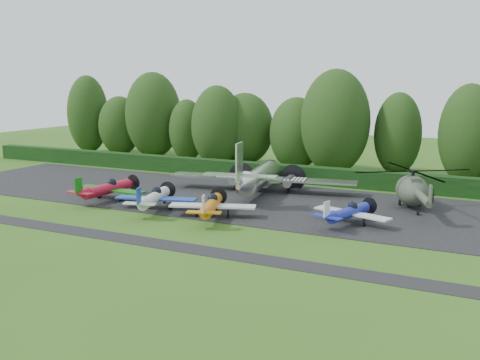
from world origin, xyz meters
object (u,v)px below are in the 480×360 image
at_px(light_plane_red, 108,188).
at_px(light_plane_white, 154,198).
at_px(transport_plane, 258,177).
at_px(light_plane_blue, 349,212).
at_px(helicopter, 412,188).
at_px(light_plane_orange, 212,205).

bearing_deg(light_plane_red, light_plane_white, -15.31).
bearing_deg(transport_plane, light_plane_blue, -24.86).
height_order(light_plane_red, light_plane_blue, light_plane_red).
xyz_separation_m(light_plane_red, light_plane_white, (6.50, -1.37, -0.03)).
relative_size(light_plane_white, helicopter, 0.61).
bearing_deg(helicopter, light_plane_orange, -123.50).
distance_m(light_plane_blue, helicopter, 9.26).
relative_size(transport_plane, light_plane_white, 2.53).
bearing_deg(light_plane_orange, light_plane_white, -164.43).
bearing_deg(light_plane_blue, light_plane_white, 171.92).
height_order(transport_plane, light_plane_orange, transport_plane).
bearing_deg(light_plane_blue, light_plane_red, 166.21).
distance_m(light_plane_orange, light_plane_blue, 11.55).
bearing_deg(light_plane_blue, light_plane_orange, 178.40).
distance_m(light_plane_red, light_plane_blue, 23.80).
bearing_deg(transport_plane, light_plane_white, -108.24).
distance_m(light_plane_white, light_plane_blue, 17.48).
relative_size(transport_plane, light_plane_red, 2.47).
relative_size(light_plane_blue, helicopter, 0.54).
height_order(light_plane_white, light_plane_blue, light_plane_white).
height_order(light_plane_orange, helicopter, helicopter).
bearing_deg(light_plane_blue, transport_plane, 128.51).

